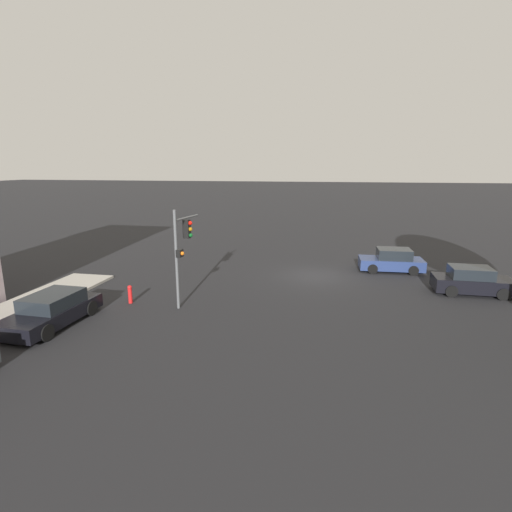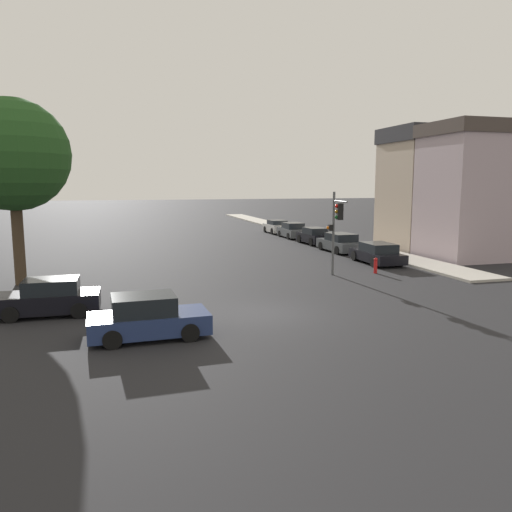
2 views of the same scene
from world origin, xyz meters
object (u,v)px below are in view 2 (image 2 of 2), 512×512
Objects in this scene: parked_car_0 at (377,254)px; parked_car_4 at (277,227)px; crossing_car_1 at (148,318)px; fire_hydrant at (376,265)px; parked_car_1 at (340,243)px; parked_car_3 at (293,231)px; street_tree at (13,155)px; crossing_car_0 at (49,298)px; parked_car_2 at (314,236)px; traffic_signal at (336,221)px.

parked_car_4 is at bearing 1.76° from parked_car_0.
crossing_car_1 is 4.40× the size of fire_hydrant.
parked_car_1 reaches higher than parked_car_4.
parked_car_3 reaches higher than parked_car_4.
street_tree reaches higher than crossing_car_0.
parked_car_2 reaches higher than parked_car_1.
parked_car_1 is 1.20× the size of parked_car_4.
parked_car_1 reaches higher than fire_hydrant.
street_tree is at bearing -0.54° from traffic_signal.
street_tree is 2.03× the size of parked_car_1.
street_tree is 2.04× the size of parked_car_0.
parked_car_1 is 9.28m from fire_hydrant.
parked_car_1 is at bearing -179.67° from parked_car_3.
parked_car_4 is at bearing -1.36° from parked_car_2.
parked_car_3 is 4.56× the size of fire_hydrant.
fire_hydrant is at bearing 31.30° from crossing_car_1.
parked_car_1 is at bearing 179.07° from parked_car_4.
parked_car_1 is at bearing 18.26° from street_tree.
parked_car_0 is 1.19× the size of parked_car_4.
traffic_signal is 10.80m from parked_car_1.
traffic_signal is at bearing 151.43° from parked_car_1.
fire_hydrant is at bearing 174.22° from parked_car_3.
street_tree is 10.24× the size of fire_hydrant.
parked_car_2 is at bearing 1.33° from parked_car_0.
traffic_signal is 5.14× the size of fire_hydrant.
parked_car_0 is at bearing 178.63° from parked_car_4.
traffic_signal reaches higher than parked_car_3.
crossing_car_0 reaches higher than fire_hydrant.
parked_car_0 is at bearing 177.74° from parked_car_2.
parked_car_4 is at bearing 62.90° from crossing_car_1.
traffic_signal is at bearing -173.09° from fire_hydrant.
parked_car_4 is at bearing 46.43° from street_tree.
crossing_car_0 reaches higher than parked_car_0.
parked_car_0 is at bearing -135.15° from traffic_signal.
crossing_car_1 reaches higher than crossing_car_0.
traffic_signal is 1.22× the size of parked_car_4.
traffic_signal is 1.02× the size of parked_car_1.
parked_car_4 is at bearing -93.15° from traffic_signal.
fire_hydrant is at bearing -165.57° from traffic_signal.
crossing_car_0 is 0.98× the size of crossing_car_1.
parked_car_3 reaches higher than parked_car_0.
parked_car_2 is 1.00× the size of parked_car_3.
parked_car_3 is (0.04, 16.34, 0.04)m from parked_car_0.
parked_car_2 is at bearing -134.16° from crossing_car_0.
traffic_signal is 1.03× the size of parked_car_0.
parked_car_1 is (4.76, 9.39, -2.44)m from traffic_signal.
traffic_signal is 20.57m from parked_car_3.
traffic_signal is 14.07m from crossing_car_1.
crossing_car_1 is 32.47m from parked_car_3.
parked_car_3 is at bearing 1.62° from parked_car_0.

